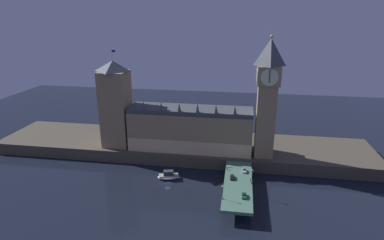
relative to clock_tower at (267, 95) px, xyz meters
name	(u,v)px	position (x,y,z in m)	size (l,w,h in m)	color
ground_plane	(167,183)	(-47.12, -26.31, -40.39)	(400.00, 400.00, 0.00)	black
embankment	(182,146)	(-47.12, 12.69, -36.97)	(220.00, 42.00, 6.84)	#4C4438
parliament_hall	(191,129)	(-40.31, 3.14, -21.59)	(67.95, 18.28, 28.73)	#9E845B
clock_tower	(267,95)	(0.00, 0.00, 0.00)	(11.86, 11.97, 63.49)	#9E845B
victoria_tower	(116,104)	(-83.22, 2.59, -8.97)	(15.11, 15.11, 54.95)	#9E845B
bridge	(238,186)	(-12.53, -31.31, -36.05)	(12.89, 46.00, 6.22)	#4C7560
car_northbound_lead	(232,177)	(-15.37, -27.67, -33.45)	(1.86, 4.40, 1.54)	black
car_southbound_lead	(244,196)	(-9.70, -43.07, -33.45)	(2.02, 4.10, 1.54)	#235633
car_southbound_trail	(244,171)	(-9.70, -20.06, -33.47)	(1.85, 4.03, 1.51)	white
pedestrian_mid_walk	(251,179)	(-6.86, -28.98, -33.18)	(0.38, 0.38, 1.86)	black
pedestrian_far_rail	(227,169)	(-18.21, -19.52, -33.31)	(0.38, 0.38, 1.64)	black
street_lamp_near	(223,191)	(-18.61, -46.03, -30.12)	(1.34, 0.60, 6.48)	#2D3333
street_lamp_mid	(252,175)	(-6.46, -31.31, -29.60)	(1.34, 0.60, 7.32)	#2D3333
boat_upstream	(169,176)	(-47.58, -21.71, -38.73)	(11.88, 7.18, 4.55)	white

